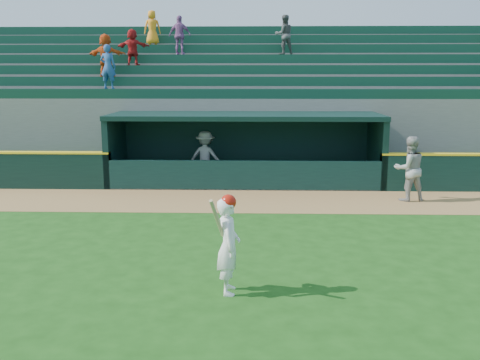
{
  "coord_description": "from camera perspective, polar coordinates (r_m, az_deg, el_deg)",
  "views": [
    {
      "loc": [
        0.37,
        -10.95,
        3.75
      ],
      "look_at": [
        0.0,
        1.6,
        1.3
      ],
      "focal_mm": 40.0,
      "sensor_mm": 36.0,
      "label": 1
    }
  ],
  "objects": [
    {
      "name": "dugout_player_front",
      "position": [
        16.97,
        17.61,
        1.15
      ],
      "size": [
        1.08,
        0.91,
        1.97
      ],
      "primitive_type": "imported",
      "rotation": [
        0.0,
        0.0,
        3.32
      ],
      "color": "#A0A09B",
      "rests_on": "ground"
    },
    {
      "name": "stands",
      "position": [
        23.56,
        0.75,
        7.75
      ],
      "size": [
        34.5,
        6.25,
        7.09
      ],
      "color": "slate",
      "rests_on": "ground"
    },
    {
      "name": "ground",
      "position": [
        11.59,
        -0.24,
        -7.85
      ],
      "size": [
        120.0,
        120.0,
        0.0
      ],
      "primitive_type": "plane",
      "color": "#194611",
      "rests_on": "ground"
    },
    {
      "name": "warning_track",
      "position": [
        16.3,
        0.34,
        -2.24
      ],
      "size": [
        40.0,
        3.0,
        0.01
      ],
      "primitive_type": "cube",
      "color": "olive",
      "rests_on": "ground"
    },
    {
      "name": "dugout",
      "position": [
        19.11,
        0.57,
        3.86
      ],
      "size": [
        9.4,
        2.8,
        2.46
      ],
      "color": "slate",
      "rests_on": "ground"
    },
    {
      "name": "dugout_player_inside",
      "position": [
        19.03,
        -3.71,
        2.47
      ],
      "size": [
        1.29,
        0.88,
        1.84
      ],
      "primitive_type": "imported",
      "rotation": [
        0.0,
        0.0,
        2.96
      ],
      "color": "#A2A29D",
      "rests_on": "ground"
    },
    {
      "name": "batter_at_plate",
      "position": [
        9.33,
        -1.25,
        -6.83
      ],
      "size": [
        0.53,
        0.79,
        1.78
      ],
      "color": "white",
      "rests_on": "ground"
    }
  ]
}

